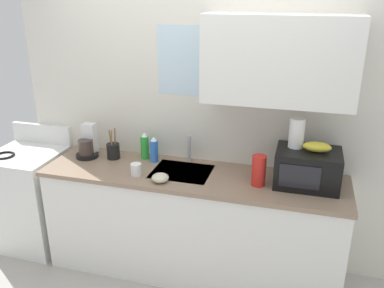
{
  "coord_description": "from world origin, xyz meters",
  "views": [
    {
      "loc": [
        0.79,
        -2.78,
        2.26
      ],
      "look_at": [
        0.0,
        0.0,
        1.15
      ],
      "focal_mm": 37.98,
      "sensor_mm": 36.0,
      "label": 1
    }
  ],
  "objects": [
    {
      "name": "dish_soap_bottle_blue",
      "position": [
        -0.37,
        0.15,
        1.0
      ],
      "size": [
        0.07,
        0.07,
        0.22
      ],
      "color": "blue",
      "rests_on": "counter_unit"
    },
    {
      "name": "coffee_maker",
      "position": [
        -0.96,
        0.11,
        1.0
      ],
      "size": [
        0.19,
        0.21,
        0.28
      ],
      "color": "black",
      "rests_on": "counter_unit"
    },
    {
      "name": "paper_towel_roll",
      "position": [
        0.76,
        0.1,
        1.28
      ],
      "size": [
        0.11,
        0.11,
        0.22
      ],
      "primitive_type": "cylinder",
      "color": "white",
      "rests_on": "microwave"
    },
    {
      "name": "kitchen_wall_assembly",
      "position": [
        0.12,
        0.31,
        1.37
      ],
      "size": [
        3.16,
        0.42,
        2.5
      ],
      "color": "silver",
      "rests_on": "ground"
    },
    {
      "name": "mug_white",
      "position": [
        -0.41,
        -0.14,
        0.95
      ],
      "size": [
        0.08,
        0.08,
        0.09
      ],
      "primitive_type": "cylinder",
      "color": "white",
      "rests_on": "counter_unit"
    },
    {
      "name": "microwave",
      "position": [
        0.86,
        0.05,
        1.04
      ],
      "size": [
        0.46,
        0.35,
        0.27
      ],
      "color": "black",
      "rests_on": "counter_unit"
    },
    {
      "name": "banana_bunch",
      "position": [
        0.91,
        0.05,
        1.2
      ],
      "size": [
        0.2,
        0.11,
        0.07
      ],
      "primitive_type": "ellipsoid",
      "color": "gold",
      "rests_on": "microwave"
    },
    {
      "name": "counter_unit",
      "position": [
        -0.0,
        0.0,
        0.46
      ],
      "size": [
        2.39,
        0.63,
        0.9
      ],
      "color": "white",
      "rests_on": "ground"
    },
    {
      "name": "small_bowl",
      "position": [
        -0.19,
        -0.2,
        0.93
      ],
      "size": [
        0.13,
        0.13,
        0.06
      ],
      "primitive_type": "ellipsoid",
      "color": "beige",
      "rests_on": "counter_unit"
    },
    {
      "name": "sink_faucet",
      "position": [
        -0.09,
        0.24,
        1.01
      ],
      "size": [
        0.03,
        0.03,
        0.22
      ],
      "primitive_type": "cylinder",
      "color": "#B2B5BA",
      "rests_on": "counter_unit"
    },
    {
      "name": "dish_soap_bottle_green",
      "position": [
        -0.47,
        0.19,
        1.01
      ],
      "size": [
        0.07,
        0.07,
        0.23
      ],
      "color": "green",
      "rests_on": "counter_unit"
    },
    {
      "name": "stove_range",
      "position": [
        -1.54,
        0.0,
        0.46
      ],
      "size": [
        0.6,
        0.6,
        1.08
      ],
      "color": "white",
      "rests_on": "ground"
    },
    {
      "name": "utensil_crock",
      "position": [
        -0.73,
        0.12,
        0.97
      ],
      "size": [
        0.11,
        0.11,
        0.27
      ],
      "color": "black",
      "rests_on": "counter_unit"
    },
    {
      "name": "cereal_canister",
      "position": [
        0.52,
        -0.05,
        1.01
      ],
      "size": [
        0.1,
        0.1,
        0.23
      ],
      "primitive_type": "cylinder",
      "color": "red",
      "rests_on": "counter_unit"
    }
  ]
}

